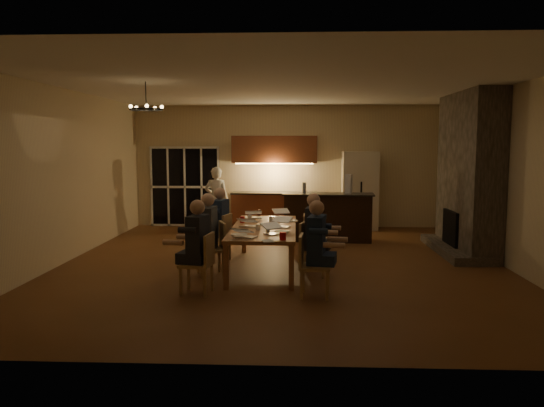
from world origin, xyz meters
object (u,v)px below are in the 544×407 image
at_px(chandelier, 146,109).
at_px(chair_left_near, 196,264).
at_px(person_left_near, 198,247).
at_px(redcup_mid, 242,219).
at_px(person_right_mid, 313,235).
at_px(standing_person, 216,199).
at_px(chair_left_far, 217,238).
at_px(chair_left_mid, 211,249).
at_px(laptop_d, 280,221).
at_px(dining_table, 264,248).
at_px(person_left_far, 220,224).
at_px(chair_right_far, 315,239).
at_px(chair_right_near, 315,266).
at_px(person_right_near, 316,248).
at_px(laptop_b, 275,227).
at_px(plate_left, 239,235).
at_px(laptop_f, 282,212).
at_px(bar_island, 328,217).
at_px(plate_near, 282,231).
at_px(mug_back, 250,217).
at_px(refrigerator, 360,191).
at_px(bar_bottle, 304,188).
at_px(mug_mid, 271,219).
at_px(laptop_c, 250,220).
at_px(chair_right_mid, 315,249).
at_px(person_left_mid, 208,235).
at_px(laptop_e, 253,212).
at_px(redcup_near, 283,236).
at_px(plate_far, 292,221).
at_px(bar_blender, 349,184).
at_px(mug_front, 258,227).

bearing_deg(chandelier, chair_left_near, -49.78).
distance_m(person_left_near, redcup_mid, 2.05).
distance_m(person_right_mid, standing_person, 5.06).
bearing_deg(chair_left_far, chair_left_near, 13.98).
bearing_deg(chair_left_mid, laptop_d, 93.42).
bearing_deg(dining_table, chair_left_near, -119.37).
bearing_deg(person_left_far, chair_right_far, 98.14).
bearing_deg(chair_right_near, redcup_mid, 35.81).
relative_size(person_left_near, person_right_near, 1.00).
distance_m(chair_right_near, laptop_b, 1.16).
bearing_deg(plate_left, person_left_far, 108.72).
xyz_separation_m(laptop_f, redcup_mid, (-0.72, -0.68, -0.05)).
relative_size(person_right_near, plate_left, 5.32).
height_order(bar_island, plate_near, bar_island).
xyz_separation_m(chair_left_near, mug_back, (0.58, 2.38, 0.36)).
relative_size(refrigerator, bar_island, 0.98).
bearing_deg(chair_left_far, plate_near, 61.21).
distance_m(chair_left_near, chair_right_far, 2.80).
relative_size(chair_right_far, plate_near, 3.67).
height_order(standing_person, bar_bottle, standing_person).
xyz_separation_m(mug_mid, bar_bottle, (0.65, 2.27, 0.40)).
height_order(chandelier, laptop_c, chandelier).
relative_size(chandelier, laptop_f, 1.72).
bearing_deg(laptop_f, chair_right_mid, -86.88).
relative_size(person_left_mid, laptop_e, 4.31).
xyz_separation_m(chair_right_mid, mug_mid, (-0.79, 1.03, 0.36)).
distance_m(mug_mid, redcup_near, 1.92).
height_order(chair_left_far, person_left_mid, person_left_mid).
relative_size(mug_back, plate_left, 0.39).
height_order(plate_far, bar_blender, bar_blender).
bearing_deg(plate_near, bar_bottle, 83.08).
distance_m(refrigerator, chandelier, 6.65).
relative_size(standing_person, redcup_near, 13.55).
bearing_deg(chair_left_mid, refrigerator, 129.86).
bearing_deg(redcup_near, person_left_far, 122.21).
distance_m(standing_person, mug_front, 4.63).
bearing_deg(laptop_f, plate_left, -125.21).
bearing_deg(chair_left_far, laptop_e, 142.12).
distance_m(standing_person, laptop_d, 4.43).
distance_m(laptop_c, laptop_f, 1.24).
relative_size(person_left_near, mug_back, 13.80).
xyz_separation_m(chair_right_near, redcup_mid, (-1.26, 2.11, 0.37)).
distance_m(chair_left_mid, laptop_c, 0.90).
bearing_deg(laptop_d, bar_blender, 84.70).
distance_m(bar_island, laptop_e, 2.34).
xyz_separation_m(laptop_e, laptop_f, (0.57, 0.03, 0.00)).
relative_size(chair_right_near, person_right_near, 0.64).
bearing_deg(mug_front, redcup_mid, 112.94).
xyz_separation_m(redcup_mid, plate_left, (0.09, -1.33, -0.05)).
relative_size(chair_right_far, person_right_mid, 0.64).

